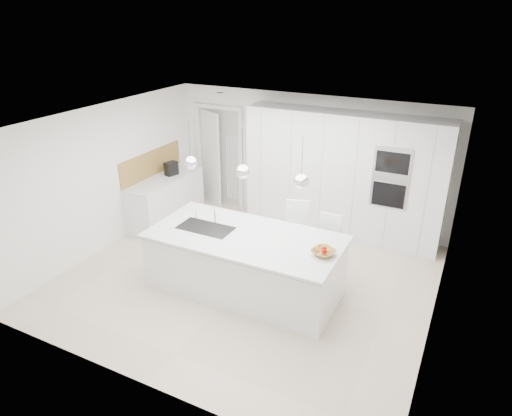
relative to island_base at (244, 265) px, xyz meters
The scene contains 26 objects.
floor 0.53m from the island_base, 108.43° to the left, with size 5.50×5.50×0.00m, color beige.
wall_back 2.92m from the island_base, 92.05° to the left, with size 5.50×5.50×0.00m, color white.
wall_left 2.98m from the island_base, behind, with size 5.00×5.00×0.00m, color white.
ceiling 2.09m from the island_base, 108.43° to the left, with size 5.50×5.50×0.00m, color white.
tall_cabinets 2.69m from the island_base, 74.36° to the left, with size 3.60×0.60×2.30m, color white.
oven_stack 2.86m from the island_base, 53.85° to the left, with size 0.62×0.04×1.05m, color #A5A5A8, non-canonical shape.
doorway_frame 3.50m from the island_base, 126.50° to the left, with size 1.11×0.08×2.13m, color white, non-canonical shape.
hallway_door 3.61m from the island_base, 130.22° to the left, with size 0.82×0.04×2.00m, color white.
radiator 3.28m from the island_base, 122.08° to the left, with size 0.32×0.04×1.40m, color white, non-canonical shape.
left_base_cabinets 2.96m from the island_base, 149.53° to the left, with size 0.60×1.80×0.86m, color white.
left_worktop 2.99m from the island_base, 149.53° to the left, with size 0.62×1.82×0.04m, color white.
oak_backsplash 3.29m from the island_base, 152.14° to the left, with size 0.02×1.80×0.50m, color #AB7E38.
island_base is the anchor object (origin of this frame).
island_worktop 0.45m from the island_base, 90.00° to the left, with size 2.84×1.40×0.04m, color white.
island_sink 0.76m from the island_base, behind, with size 0.84×0.44×0.18m, color #3F3F42, non-canonical shape.
island_tap 0.89m from the island_base, 161.57° to the left, with size 0.02×0.02×0.30m, color white.
pendant_left 1.70m from the island_base, behind, with size 0.20×0.20×0.20m, color white.
pendant_mid 1.47m from the island_base, 146.31° to the right, with size 0.20×0.20×0.20m, color white.
pendant_right 1.70m from the island_base, ahead, with size 0.20×0.20×0.20m, color white.
fruit_bowl 1.31m from the island_base, ahead, with size 0.31×0.31×0.08m, color #AB7E38.
espresso_machine 3.11m from the island_base, 145.90° to the left, with size 0.16×0.25×0.26m, color black.
bar_stool_left 0.98m from the island_base, 63.62° to the left, with size 0.39×0.54×1.17m, color white, non-canonical shape.
bar_stool_right 1.29m from the island_base, 37.65° to the left, with size 0.36×0.50×1.09m, color white, non-canonical shape.
apple_a 1.33m from the island_base, ahead, with size 0.07×0.07×0.07m, color #A10501.
apple_b 1.32m from the island_base, ahead, with size 0.08×0.08×0.08m, color #A10501.
banana_bunch 1.33m from the island_base, ahead, with size 0.21×0.21×0.03m, color yellow.
Camera 1 is at (2.89, -5.46, 3.95)m, focal length 32.00 mm.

